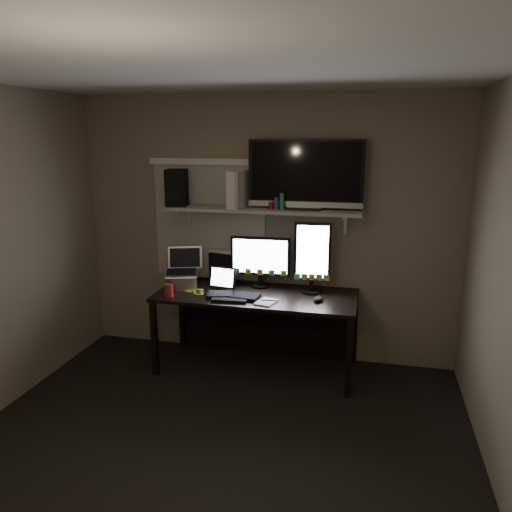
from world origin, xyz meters
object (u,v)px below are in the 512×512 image
(desk, at_px, (259,308))
(tablet, at_px, (223,279))
(monitor_portrait, at_px, (312,257))
(speaker, at_px, (177,188))
(tv, at_px, (306,175))
(laptop, at_px, (181,269))
(keyboard, at_px, (233,296))
(mouse, at_px, (318,299))
(game_console, at_px, (238,189))
(cup, at_px, (169,290))
(monitor_landscape, at_px, (260,261))

(desk, bearing_deg, tablet, -162.92)
(monitor_portrait, relative_size, speaker, 1.95)
(tablet, bearing_deg, tv, 25.07)
(monitor_portrait, height_order, tablet, monitor_portrait)
(monitor_portrait, relative_size, laptop, 1.82)
(desk, relative_size, tablet, 6.92)
(desk, distance_m, monitor_portrait, 0.70)
(keyboard, distance_m, mouse, 0.75)
(desk, xyz_separation_m, monitor_portrait, (0.48, 0.03, 0.51))
(game_console, bearing_deg, mouse, -5.48)
(mouse, distance_m, tablet, 0.90)
(speaker, bearing_deg, mouse, -21.63)
(cup, bearing_deg, monitor_portrait, 18.68)
(cup, xyz_separation_m, tv, (1.12, 0.50, 1.00))
(laptop, bearing_deg, speaker, 97.95)
(desk, xyz_separation_m, game_console, (-0.22, 0.07, 1.09))
(mouse, bearing_deg, keyboard, -163.83)
(tablet, xyz_separation_m, laptop, (-0.40, -0.00, 0.07))
(mouse, bearing_deg, monitor_landscape, 164.23)
(monitor_landscape, bearing_deg, cup, -148.92)
(monitor_landscape, distance_m, monitor_portrait, 0.51)
(tablet, relative_size, game_console, 0.79)
(tablet, relative_size, speaker, 0.77)
(monitor_landscape, relative_size, keyboard, 1.19)
(desk, relative_size, monitor_portrait, 2.73)
(desk, xyz_separation_m, tv, (0.39, 0.11, 1.23))
(monitor_landscape, relative_size, monitor_portrait, 0.85)
(laptop, xyz_separation_m, tv, (1.11, 0.21, 0.87))
(tv, xyz_separation_m, speaker, (-1.19, -0.06, -0.14))
(speaker, bearing_deg, game_console, -9.31)
(mouse, height_order, tablet, tablet)
(laptop, bearing_deg, monitor_portrait, -12.32)
(desk, distance_m, monitor_landscape, 0.43)
(desk, relative_size, keyboard, 3.83)
(desk, distance_m, tablet, 0.44)
(monitor_portrait, relative_size, mouse, 5.67)
(desk, xyz_separation_m, laptop, (-0.72, -0.10, 0.36))
(keyboard, bearing_deg, game_console, 93.07)
(tablet, height_order, game_console, game_console)
(speaker, bearing_deg, laptop, -74.50)
(keyboard, xyz_separation_m, cup, (-0.56, -0.12, 0.04))
(monitor_landscape, xyz_separation_m, keyboard, (-0.16, -0.36, -0.23))
(mouse, bearing_deg, tablet, -175.08)
(monitor_portrait, distance_m, game_console, 0.91)
(speaker, bearing_deg, cup, -92.23)
(monitor_landscape, bearing_deg, monitor_portrait, -10.35)
(tablet, xyz_separation_m, cup, (-0.41, -0.28, -0.06))
(keyboard, relative_size, mouse, 4.05)
(laptop, bearing_deg, tablet, -18.29)
(tablet, relative_size, cup, 2.27)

